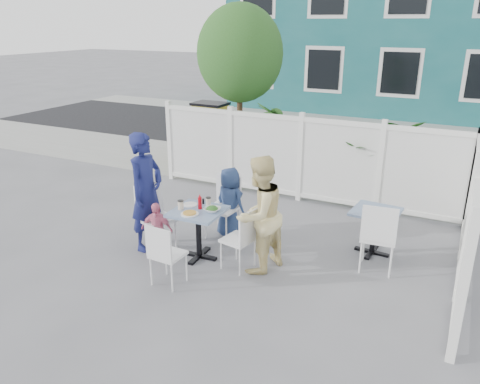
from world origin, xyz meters
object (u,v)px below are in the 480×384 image
at_px(chair_right, 242,235).
at_px(boy, 230,203).
at_px(chair_left, 154,212).
at_px(chair_back, 225,201).
at_px(main_table, 198,221).
at_px(man, 146,192).
at_px(woman, 259,215).
at_px(utility_cabinet, 211,133).
at_px(spare_table, 375,220).
at_px(toddler, 157,230).
at_px(chair_near, 164,251).

relative_size(chair_right, boy, 0.77).
distance_m(chair_left, chair_back, 1.13).
height_order(main_table, man, man).
relative_size(chair_left, boy, 0.88).
relative_size(chair_left, woman, 0.62).
height_order(utility_cabinet, man, man).
xyz_separation_m(woman, boy, (-0.83, 0.76, -0.24)).
xyz_separation_m(chair_left, man, (-0.10, -0.01, 0.30)).
bearing_deg(man, chair_left, -82.33).
height_order(spare_table, toddler, toddler).
bearing_deg(woman, chair_right, -43.89).
distance_m(chair_back, man, 1.24).
bearing_deg(boy, spare_table, -152.75).
bearing_deg(boy, chair_left, 62.48).
height_order(chair_right, boy, boy).
distance_m(utility_cabinet, toddler, 4.99).
height_order(main_table, chair_back, chair_back).
bearing_deg(utility_cabinet, spare_table, -33.18).
bearing_deg(toddler, chair_left, 122.97).
distance_m(main_table, boy, 0.83).
relative_size(man, toddler, 2.13).
bearing_deg(man, toddler, -123.52).
distance_m(boy, toddler, 1.25).
height_order(spare_table, chair_back, chair_back).
bearing_deg(chair_right, utility_cabinet, 45.76).
distance_m(utility_cabinet, chair_left, 4.72).
bearing_deg(toddler, utility_cabinet, 100.43).
distance_m(chair_back, boy, 0.09).
relative_size(main_table, man, 0.42).
bearing_deg(boy, man, 59.74).
relative_size(utility_cabinet, woman, 0.84).
xyz_separation_m(utility_cabinet, chair_near, (2.34, -5.29, -0.18)).
height_order(chair_right, chair_back, chair_back).
bearing_deg(boy, main_table, 101.40).
height_order(main_table, spare_table, main_table).
distance_m(chair_left, toddler, 0.33).
height_order(chair_back, man, man).
bearing_deg(boy, chair_near, 104.65).
relative_size(chair_right, chair_near, 1.03).
xyz_separation_m(chair_right, toddler, (-1.27, -0.20, -0.10)).
relative_size(main_table, chair_left, 0.74).
bearing_deg(utility_cabinet, chair_back, -55.45).
relative_size(chair_back, boy, 0.87).
bearing_deg(chair_right, boy, 47.96).
bearing_deg(chair_near, toddler, 135.08).
distance_m(chair_back, toddler, 1.20).
height_order(main_table, chair_near, chair_near).
bearing_deg(chair_left, boy, 160.43).
distance_m(woman, boy, 1.15).
distance_m(spare_table, chair_left, 3.23).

